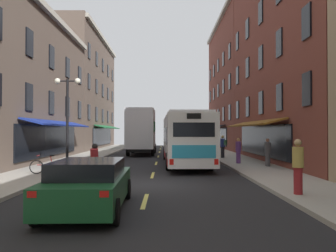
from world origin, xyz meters
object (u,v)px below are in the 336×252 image
(bicycle_near, at_px, (48,166))
(pedestrian_near, at_px, (223,146))
(transit_bus, at_px, (184,138))
(box_truck, at_px, (142,132))
(pedestrian_rear, at_px, (268,152))
(pedestrian_mid, at_px, (298,166))
(sedan_near, at_px, (89,184))
(pedestrian_far, at_px, (238,150))
(street_lamp_twin, at_px, (67,118))
(sedan_mid, at_px, (148,144))
(motorcycle_rider, at_px, (95,165))

(bicycle_near, xyz_separation_m, pedestrian_near, (10.13, 10.14, 0.56))
(transit_bus, bearing_deg, box_truck, 110.29)
(pedestrian_near, relative_size, pedestrian_rear, 1.06)
(transit_bus, relative_size, pedestrian_mid, 6.82)
(transit_bus, distance_m, box_truck, 10.04)
(sedan_near, relative_size, pedestrian_near, 2.73)
(pedestrian_far, distance_m, street_lamp_twin, 10.77)
(sedan_near, height_order, pedestrian_far, pedestrian_far)
(pedestrian_mid, bearing_deg, box_truck, -39.58)
(box_truck, distance_m, sedan_mid, 9.56)
(transit_bus, bearing_deg, sedan_near, -103.96)
(motorcycle_rider, relative_size, pedestrian_near, 1.20)
(sedan_near, xyz_separation_m, pedestrian_far, (6.79, 12.76, 0.25))
(box_truck, xyz_separation_m, street_lamp_twin, (-3.15, -13.46, 0.76))
(transit_bus, xyz_separation_m, sedan_near, (-3.35, -13.49, -1.01))
(motorcycle_rider, xyz_separation_m, pedestrian_mid, (7.43, -4.02, 0.36))
(box_truck, distance_m, pedestrian_far, 12.33)
(box_truck, relative_size, pedestrian_far, 4.76)
(pedestrian_rear, relative_size, street_lamp_twin, 0.33)
(pedestrian_near, relative_size, pedestrian_mid, 0.96)
(sedan_mid, xyz_separation_m, pedestrian_far, (6.82, -19.59, 0.30))
(pedestrian_near, xyz_separation_m, pedestrian_mid, (-0.12, -15.71, 0.01))
(sedan_near, bearing_deg, pedestrian_far, 61.99)
(sedan_mid, distance_m, pedestrian_near, 16.35)
(sedan_near, bearing_deg, sedan_mid, 90.06)
(box_truck, bearing_deg, sedan_mid, 89.45)
(pedestrian_rear, bearing_deg, bicycle_near, 52.00)
(pedestrian_near, bearing_deg, bicycle_near, 170.62)
(sedan_near, xyz_separation_m, sedan_mid, (-0.03, 32.35, -0.06))
(pedestrian_near, height_order, pedestrian_rear, pedestrian_near)
(transit_bus, xyz_separation_m, motorcycle_rider, (-4.36, -7.80, -1.02))
(motorcycle_rider, bearing_deg, pedestrian_mid, -28.44)
(pedestrian_rear, height_order, street_lamp_twin, street_lamp_twin)
(box_truck, relative_size, pedestrian_mid, 4.29)
(transit_bus, distance_m, motorcycle_rider, 8.99)
(box_truck, xyz_separation_m, motorcycle_rider, (-0.88, -17.21, -1.44))
(transit_bus, xyz_separation_m, pedestrian_near, (3.19, 3.89, -0.67))
(motorcycle_rider, bearing_deg, bicycle_near, 149.06)
(transit_bus, height_order, pedestrian_near, transit_bus)
(transit_bus, height_order, sedan_near, transit_bus)
(box_truck, height_order, sedan_mid, box_truck)
(bicycle_near, distance_m, pedestrian_near, 14.34)
(transit_bus, xyz_separation_m, pedestrian_rear, (4.77, -2.61, -0.76))
(motorcycle_rider, bearing_deg, sedan_mid, 87.92)
(transit_bus, relative_size, pedestrian_rear, 7.52)
(motorcycle_rider, relative_size, bicycle_near, 1.21)
(street_lamp_twin, bearing_deg, sedan_mid, 81.95)
(pedestrian_rear, xyz_separation_m, street_lamp_twin, (-11.40, -1.43, 1.93))
(box_truck, height_order, pedestrian_rear, box_truck)
(sedan_near, height_order, sedan_mid, sedan_near)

